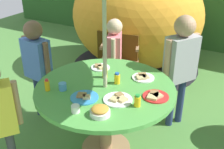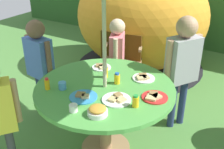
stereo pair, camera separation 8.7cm
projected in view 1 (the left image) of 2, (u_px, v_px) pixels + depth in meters
name	position (u px, v px, depth m)	size (l,w,h in m)	color
ground_plane	(106.00, 149.00, 2.93)	(10.00, 10.00, 0.02)	#477A38
garden_table	(105.00, 98.00, 2.64)	(1.32, 1.32, 0.75)	#93704C
wooden_chair	(121.00, 51.00, 3.88)	(0.63, 0.58, 0.98)	#93704C
dome_tent	(137.00, 17.00, 4.42)	(2.40, 2.40, 1.70)	orange
child_in_grey_shirt	(181.00, 59.00, 2.95)	(0.34, 0.39, 1.31)	navy
child_in_pink_shirt	(114.00, 51.00, 3.46)	(0.26, 0.36, 1.13)	#3F3F47
child_in_blue_shirt	(37.00, 59.00, 3.10)	(0.41, 0.22, 1.21)	navy
snack_bowl	(100.00, 111.00, 2.16)	(0.16, 0.16, 0.08)	white
plate_mid_right	(100.00, 67.00, 2.94)	(0.20, 0.20, 0.03)	white
plate_center_front	(155.00, 96.00, 2.41)	(0.23, 0.23, 0.03)	red
plate_far_right	(118.00, 99.00, 2.37)	(0.25, 0.25, 0.03)	white
plate_far_left	(143.00, 77.00, 2.73)	(0.22, 0.22, 0.03)	white
plate_near_right	(84.00, 97.00, 2.40)	(0.25, 0.25, 0.03)	#338CD8
juice_bottle_near_left	(47.00, 85.00, 2.50)	(0.05, 0.05, 0.11)	yellow
juice_bottle_center_back	(105.00, 72.00, 2.73)	(0.05, 0.05, 0.12)	yellow
juice_bottle_mid_left	(137.00, 101.00, 2.27)	(0.05, 0.05, 0.11)	yellow
juice_bottle_front_edge	(117.00, 78.00, 2.62)	(0.06, 0.06, 0.11)	yellow
cup_near	(76.00, 109.00, 2.20)	(0.07, 0.07, 0.06)	white
cup_far	(63.00, 86.00, 2.52)	(0.07, 0.07, 0.07)	#4C99D8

